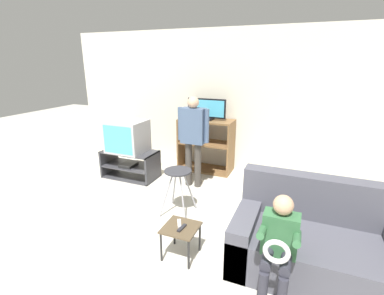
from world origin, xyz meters
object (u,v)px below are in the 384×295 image
object	(u,v)px
remote_control_black	(182,228)
person_standing_adult	(193,134)
tv_stand	(130,164)
remote_control_white	(179,223)
media_shelf	(206,145)
television_flat	(207,110)
person_seated_child	(279,242)
folding_stool	(178,178)
couch	(316,244)
snack_table	(181,231)
television_main	(127,136)

from	to	relation	value
remote_control_black	person_standing_adult	bearing A→B (deg)	115.50
tv_stand	remote_control_white	xyz separation A→B (m)	(1.71, -1.56, 0.13)
media_shelf	television_flat	bearing A→B (deg)	-59.10
media_shelf	person_seated_child	xyz separation A→B (m)	(1.61, -2.65, 0.07)
media_shelf	remote_control_black	bearing A→B (deg)	-75.62
folding_stool	television_flat	bearing A→B (deg)	96.80
media_shelf	couch	xyz separation A→B (m)	(1.93, -2.12, -0.21)
media_shelf	person_seated_child	size ratio (longest dim) A/B	1.04
tv_stand	person_seated_child	size ratio (longest dim) A/B	1.00
tv_stand	media_shelf	bearing A→B (deg)	37.11
television_flat	remote_control_black	xyz separation A→B (m)	(0.63, -2.48, -0.81)
snack_table	person_standing_adult	size ratio (longest dim) A/B	0.24
television_flat	remote_control_black	world-z (taller)	television_flat
television_main	media_shelf	bearing A→B (deg)	36.36
couch	person_standing_adult	xyz separation A→B (m)	(-1.88, 1.37, 0.61)
snack_table	remote_control_white	size ratio (longest dim) A/B	2.51
television_main	person_standing_adult	size ratio (longest dim) A/B	0.43
tv_stand	folding_stool	size ratio (longest dim) A/B	1.53
folding_stool	remote_control_black	size ratio (longest dim) A/B	4.45
person_seated_child	media_shelf	bearing A→B (deg)	121.28
folding_stool	television_main	bearing A→B (deg)	149.60
tv_stand	person_seated_child	world-z (taller)	person_seated_child
couch	person_seated_child	xyz separation A→B (m)	(-0.32, -0.53, 0.28)
couch	media_shelf	bearing A→B (deg)	132.34
person_standing_adult	person_seated_child	bearing A→B (deg)	-50.53
media_shelf	snack_table	world-z (taller)	media_shelf
person_seated_child	couch	bearing A→B (deg)	58.56
media_shelf	remote_control_black	distance (m)	2.57
person_standing_adult	television_flat	bearing A→B (deg)	93.49
couch	person_standing_adult	bearing A→B (deg)	144.05
tv_stand	remote_control_white	size ratio (longest dim) A/B	6.79
remote_control_white	person_standing_adult	distance (m)	1.83
television_main	person_standing_adult	distance (m)	1.23
tv_stand	media_shelf	size ratio (longest dim) A/B	0.97
tv_stand	media_shelf	xyz separation A→B (m)	(1.14, 0.86, 0.27)
snack_table	couch	size ratio (longest dim) A/B	0.23
tv_stand	snack_table	size ratio (longest dim) A/B	2.71
television_flat	couch	distance (m)	2.99
remote_control_black	couch	size ratio (longest dim) A/B	0.09
folding_stool	person_standing_adult	world-z (taller)	person_standing_adult
folding_stool	snack_table	size ratio (longest dim) A/B	1.77
tv_stand	television_main	bearing A→B (deg)	174.05
television_main	remote_control_white	size ratio (longest dim) A/B	4.46
media_shelf	remote_control_white	distance (m)	2.49
snack_table	person_seated_child	bearing A→B (deg)	-10.86
tv_stand	folding_stool	xyz separation A→B (m)	(1.34, -0.80, 0.28)
person_seated_child	remote_control_white	bearing A→B (deg)	167.40
tv_stand	couch	world-z (taller)	couch
television_flat	couch	xyz separation A→B (m)	(1.93, -2.11, -0.88)
media_shelf	couch	bearing A→B (deg)	-47.66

